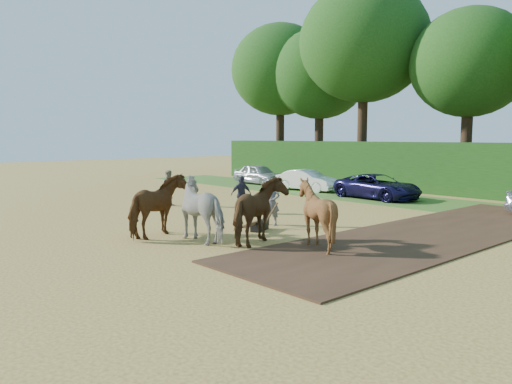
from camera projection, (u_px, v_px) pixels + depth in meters
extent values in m
plane|color=gold|center=(253.00, 259.00, 13.63)|extent=(120.00, 120.00, 0.00)
cube|color=#472D1C|center=(435.00, 233.00, 17.13)|extent=(4.50, 17.00, 0.05)
cube|color=#38601E|center=(482.00, 209.00, 22.86)|extent=(50.00, 5.00, 0.03)
imported|color=#B3AA8D|center=(170.00, 188.00, 23.99)|extent=(0.88, 0.99, 1.71)
imported|color=#292A37|center=(241.00, 195.00, 21.72)|extent=(0.68, 1.02, 1.62)
imported|color=brown|center=(158.00, 206.00, 16.53)|extent=(2.03, 2.68, 2.06)
imported|color=#BAB4A7|center=(207.00, 208.00, 15.96)|extent=(2.59, 2.45, 2.06)
imported|color=brown|center=(259.00, 211.00, 15.39)|extent=(2.03, 2.68, 2.06)
imported|color=brown|center=(316.00, 214.00, 14.81)|extent=(2.30, 2.40, 2.06)
cube|color=black|center=(260.00, 226.00, 17.71)|extent=(0.68, 0.95, 0.34)
cube|color=brown|center=(253.00, 224.00, 17.15)|extent=(0.66, 1.29, 0.10)
cylinder|color=brown|center=(260.00, 213.00, 18.24)|extent=(0.59, 0.87, 0.72)
cylinder|color=brown|center=(271.00, 214.00, 18.07)|extent=(0.34, 0.97, 0.72)
imported|color=gray|center=(272.00, 202.00, 18.70)|extent=(0.74, 0.64, 1.72)
imported|color=#B2B5B9|center=(259.00, 174.00, 34.85)|extent=(4.14, 1.69, 1.41)
imported|color=white|center=(307.00, 180.00, 30.56)|extent=(4.12, 1.87, 1.31)
imported|color=#17143F|center=(378.00, 187.00, 26.60)|extent=(4.94, 2.54, 1.33)
cylinder|color=#382616|center=(280.00, 141.00, 43.10)|extent=(0.70, 0.70, 5.85)
ellipsoid|color=#163F11|center=(280.00, 70.00, 42.44)|extent=(8.40, 8.40, 7.73)
cylinder|color=#382616|center=(319.00, 144.00, 40.48)|extent=(0.70, 0.70, 5.40)
ellipsoid|color=#163F11|center=(320.00, 74.00, 39.86)|extent=(7.80, 7.80, 7.18)
cylinder|color=#382616|center=(362.00, 138.00, 36.04)|extent=(0.70, 0.70, 6.53)
ellipsoid|color=#163F11|center=(364.00, 42.00, 35.30)|extent=(9.20, 9.20, 8.46)
cylinder|color=#382616|center=(466.00, 148.00, 31.90)|extent=(0.70, 0.70, 5.17)
ellipsoid|color=#163F11|center=(470.00, 63.00, 31.31)|extent=(7.40, 7.40, 6.81)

